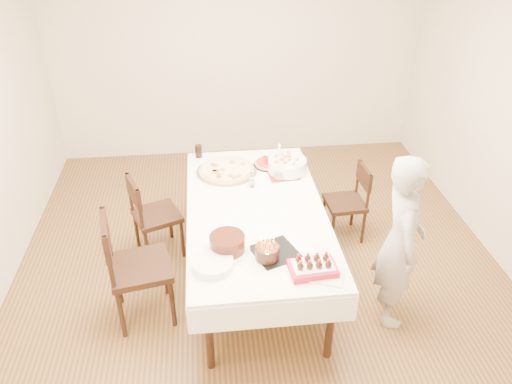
{
  "coord_description": "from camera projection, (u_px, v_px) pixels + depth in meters",
  "views": [
    {
      "loc": [
        -0.43,
        -3.48,
        3.07
      ],
      "look_at": [
        -0.05,
        -0.05,
        0.92
      ],
      "focal_mm": 35.0,
      "sensor_mm": 36.0,
      "label": 1
    }
  ],
  "objects": [
    {
      "name": "shaker_pair",
      "position": [
        252.0,
        181.0,
        4.43
      ],
      "size": [
        0.1,
        0.1,
        0.11
      ],
      "primitive_type": null,
      "rotation": [
        0.0,
        0.0,
        -0.08
      ],
      "color": "white",
      "rests_on": "dining_table"
    },
    {
      "name": "cake_board",
      "position": [
        275.0,
        253.0,
        3.67
      ],
      "size": [
        0.4,
        0.4,
        0.01
      ],
      "primitive_type": "cube",
      "rotation": [
        0.0,
        0.0,
        0.37
      ],
      "color": "black",
      "rests_on": "dining_table"
    },
    {
      "name": "pizza_pepperoni",
      "position": [
        268.0,
        163.0,
        4.79
      ],
      "size": [
        0.36,
        0.36,
        0.04
      ],
      "primitive_type": "cylinder",
      "rotation": [
        0.0,
        0.0,
        0.4
      ],
      "color": "red",
      "rests_on": "dining_table"
    },
    {
      "name": "person",
      "position": [
        400.0,
        242.0,
        3.8
      ],
      "size": [
        0.43,
        0.59,
        1.47
      ],
      "primitive_type": "imported",
      "rotation": [
        0.0,
        0.0,
        1.41
      ],
      "color": "#B1ACA7",
      "rests_on": "floor"
    },
    {
      "name": "chair_left_dessert",
      "position": [
        140.0,
        267.0,
        3.92
      ],
      "size": [
        0.59,
        0.59,
        0.99
      ],
      "primitive_type": null,
      "rotation": [
        0.0,
        0.0,
        3.33
      ],
      "color": "black",
      "rests_on": "floor"
    },
    {
      "name": "dining_table",
      "position": [
        256.0,
        245.0,
        4.36
      ],
      "size": [
        1.94,
        2.42,
        0.75
      ],
      "primitive_type": "cube",
      "rotation": [
        0.0,
        0.0,
        0.44
      ],
      "color": "white",
      "rests_on": "floor"
    },
    {
      "name": "birthday_cake",
      "position": [
        267.0,
        248.0,
        3.56
      ],
      "size": [
        0.18,
        0.18,
        0.16
      ],
      "primitive_type": "cylinder",
      "rotation": [
        0.0,
        0.0,
        -0.04
      ],
      "color": "#341B0E",
      "rests_on": "dining_table"
    },
    {
      "name": "taper_candle",
      "position": [
        279.0,
        162.0,
        4.47
      ],
      "size": [
        0.09,
        0.09,
        0.38
      ],
      "primitive_type": "cylinder",
      "rotation": [
        0.0,
        0.0,
        0.12
      ],
      "color": "white",
      "rests_on": "dining_table"
    },
    {
      "name": "red_placemat",
      "position": [
        283.0,
        174.0,
        4.65
      ],
      "size": [
        0.3,
        0.3,
        0.01
      ],
      "primitive_type": "cube",
      "rotation": [
        0.0,
        0.0,
        0.09
      ],
      "color": "#B21E1E",
      "rests_on": "dining_table"
    },
    {
      "name": "pasta_bowl",
      "position": [
        287.0,
        165.0,
        4.67
      ],
      "size": [
        0.46,
        0.46,
        0.12
      ],
      "primitive_type": "cylinder",
      "rotation": [
        0.0,
        0.0,
        0.33
      ],
      "color": "white",
      "rests_on": "dining_table"
    },
    {
      "name": "wall_back",
      "position": [
        237.0,
        50.0,
        6.0
      ],
      "size": [
        4.5,
        0.04,
        2.7
      ],
      "primitive_type": "cube",
      "color": "beige",
      "rests_on": "floor"
    },
    {
      "name": "chair_left_savory",
      "position": [
        157.0,
        215.0,
        4.65
      ],
      "size": [
        0.57,
        0.57,
        0.85
      ],
      "primitive_type": null,
      "rotation": [
        0.0,
        0.0,
        3.52
      ],
      "color": "black",
      "rests_on": "floor"
    },
    {
      "name": "cola_glass",
      "position": [
        199.0,
        151.0,
        4.91
      ],
      "size": [
        0.08,
        0.08,
        0.13
      ],
      "primitive_type": "cylinder",
      "rotation": [
        0.0,
        0.0,
        -0.24
      ],
      "color": "black",
      "rests_on": "dining_table"
    },
    {
      "name": "layer_cake",
      "position": [
        227.0,
        244.0,
        3.66
      ],
      "size": [
        0.39,
        0.39,
        0.13
      ],
      "primitive_type": "cylinder",
      "rotation": [
        0.0,
        0.0,
        0.19
      ],
      "color": "#37170D",
      "rests_on": "dining_table"
    },
    {
      "name": "chair_right_savory",
      "position": [
        345.0,
        203.0,
        4.9
      ],
      "size": [
        0.42,
        0.42,
        0.78
      ],
      "primitive_type": null,
      "rotation": [
        0.0,
        0.0,
        0.06
      ],
      "color": "black",
      "rests_on": "floor"
    },
    {
      "name": "floor",
      "position": [
        261.0,
        273.0,
        4.6
      ],
      "size": [
        5.0,
        5.0,
        0.0
      ],
      "primitive_type": "plane",
      "color": "#4F331B",
      "rests_on": "ground"
    },
    {
      "name": "box_lid",
      "position": [
        323.0,
        276.0,
        3.45
      ],
      "size": [
        0.33,
        0.28,
        0.02
      ],
      "primitive_type": "cube",
      "rotation": [
        0.0,
        0.0,
        -0.36
      ],
      "color": "beige",
      "rests_on": "dining_table"
    },
    {
      "name": "china_plate",
      "position": [
        220.0,
        266.0,
        3.54
      ],
      "size": [
        0.2,
        0.2,
        0.01
      ],
      "primitive_type": "cylinder",
      "rotation": [
        0.0,
        0.0,
        -0.03
      ],
      "color": "white",
      "rests_on": "dining_table"
    },
    {
      "name": "plate_stack",
      "position": [
        213.0,
        264.0,
        3.51
      ],
      "size": [
        0.36,
        0.36,
        0.06
      ],
      "primitive_type": "cylinder",
      "rotation": [
        0.0,
        0.0,
        0.27
      ],
      "color": "white",
      "rests_on": "dining_table"
    },
    {
      "name": "pizza_white",
      "position": [
        227.0,
        170.0,
        4.67
      ],
      "size": [
        0.75,
        0.75,
        0.04
      ],
      "primitive_type": "cylinder",
      "rotation": [
        0.0,
        0.0,
        0.4
      ],
      "color": "beige",
      "rests_on": "dining_table"
    },
    {
      "name": "strawberry_box",
      "position": [
        313.0,
        267.0,
        3.47
      ],
      "size": [
        0.34,
        0.24,
        0.08
      ],
      "primitive_type": null,
      "rotation": [
        0.0,
        0.0,
        0.08
      ],
      "color": "#AC1328",
      "rests_on": "dining_table"
    }
  ]
}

